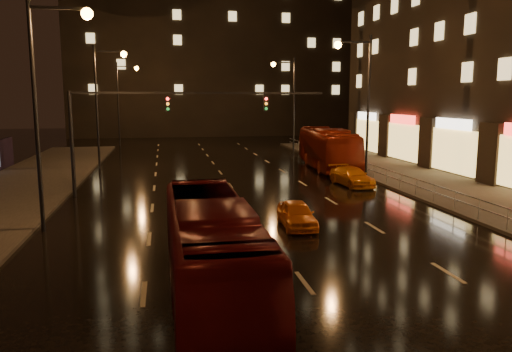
# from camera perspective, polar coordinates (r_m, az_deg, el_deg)

# --- Properties ---
(ground) EXTENTS (140.00, 140.00, 0.00)m
(ground) POSITION_cam_1_polar(r_m,az_deg,el_deg) (31.45, -2.47, -1.73)
(ground) COLOR black
(ground) RESTS_ON ground
(sidewalk_right) EXTENTS (7.00, 70.00, 0.15)m
(sidewalk_right) POSITION_cam_1_polar(r_m,az_deg,el_deg) (31.69, 23.89, -2.28)
(sidewalk_right) COLOR #38332D
(sidewalk_right) RESTS_ON ground
(building_distant) EXTENTS (44.00, 16.00, 36.00)m
(building_distant) POSITION_cam_1_polar(r_m,az_deg,el_deg) (83.91, -4.90, 17.27)
(building_distant) COLOR black
(building_distant) RESTS_ON ground
(traffic_signal) EXTENTS (15.31, 0.32, 6.20)m
(traffic_signal) POSITION_cam_1_polar(r_m,az_deg,el_deg) (30.64, -12.01, 6.72)
(traffic_signal) COLOR black
(traffic_signal) RESTS_ON ground
(railing_right) EXTENTS (0.05, 56.00, 1.00)m
(railing_right) POSITION_cam_1_polar(r_m,az_deg,el_deg) (32.43, 16.18, -0.14)
(railing_right) COLOR #99999E
(railing_right) RESTS_ON sidewalk_right
(bus_red) EXTENTS (2.50, 10.30, 2.86)m
(bus_red) POSITION_cam_1_polar(r_m,az_deg,el_deg) (15.03, -5.16, -8.09)
(bus_red) COLOR #560C0F
(bus_red) RESTS_ON ground
(bus_curb) EXTENTS (4.00, 12.15, 3.32)m
(bus_curb) POSITION_cam_1_polar(r_m,az_deg,el_deg) (41.70, 8.17, 3.14)
(bus_curb) COLOR maroon
(bus_curb) RESTS_ON ground
(taxi_near) EXTENTS (1.57, 3.57, 1.20)m
(taxi_near) POSITION_cam_1_polar(r_m,az_deg,el_deg) (22.72, 4.67, -4.38)
(taxi_near) COLOR orange
(taxi_near) RESTS_ON ground
(taxi_far) EXTENTS (2.21, 4.44, 1.24)m
(taxi_far) POSITION_cam_1_polar(r_m,az_deg,el_deg) (33.89, 10.90, -0.04)
(taxi_far) COLOR orange
(taxi_far) RESTS_ON ground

